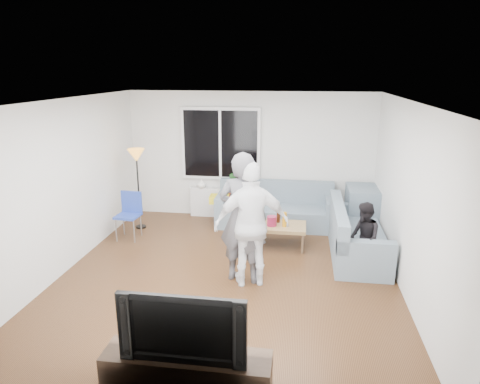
% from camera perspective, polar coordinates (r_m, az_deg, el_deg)
% --- Properties ---
extents(floor, '(5.00, 5.50, 0.04)m').
position_cam_1_polar(floor, '(6.66, -1.62, -11.12)').
color(floor, '#56351C').
rests_on(floor, ground).
extents(ceiling, '(5.00, 5.50, 0.04)m').
position_cam_1_polar(ceiling, '(5.94, -1.82, 12.18)').
color(ceiling, white).
rests_on(ceiling, ground).
extents(wall_back, '(5.00, 0.04, 2.60)m').
position_cam_1_polar(wall_back, '(8.84, 1.38, 4.80)').
color(wall_back, silver).
rests_on(wall_back, ground).
extents(wall_front, '(5.00, 0.04, 2.60)m').
position_cam_1_polar(wall_front, '(3.66, -9.34, -12.12)').
color(wall_front, silver).
rests_on(wall_front, ground).
extents(wall_left, '(0.04, 5.50, 2.60)m').
position_cam_1_polar(wall_left, '(7.05, -22.34, 0.68)').
color(wall_left, silver).
rests_on(wall_left, ground).
extents(wall_right, '(0.04, 5.50, 2.60)m').
position_cam_1_polar(wall_right, '(6.27, 21.63, -1.05)').
color(wall_right, silver).
rests_on(wall_right, ground).
extents(window_frame, '(1.62, 0.06, 1.47)m').
position_cam_1_polar(window_frame, '(8.81, -2.58, 6.40)').
color(window_frame, white).
rests_on(window_frame, wall_back).
extents(window_glass, '(1.50, 0.02, 1.35)m').
position_cam_1_polar(window_glass, '(8.77, -2.63, 6.35)').
color(window_glass, black).
rests_on(window_glass, window_frame).
extents(window_mullion, '(0.05, 0.03, 1.35)m').
position_cam_1_polar(window_mullion, '(8.76, -2.64, 6.34)').
color(window_mullion, white).
rests_on(window_mullion, window_frame).
extents(radiator, '(1.30, 0.12, 0.62)m').
position_cam_1_polar(radiator, '(9.06, -2.53, -1.40)').
color(radiator, silver).
rests_on(radiator, floor).
extents(potted_plant, '(0.23, 0.20, 0.36)m').
position_cam_1_polar(potted_plant, '(8.85, -1.04, 1.49)').
color(potted_plant, '#276127').
rests_on(potted_plant, radiator).
extents(vase, '(0.23, 0.23, 0.19)m').
position_cam_1_polar(vase, '(9.00, -5.13, 1.12)').
color(vase, white).
rests_on(vase, radiator).
extents(sofa_back_section, '(2.30, 0.85, 0.85)m').
position_cam_1_polar(sofa_back_section, '(8.53, 4.69, -1.75)').
color(sofa_back_section, slate).
rests_on(sofa_back_section, floor).
extents(sofa_right_section, '(2.00, 0.85, 0.85)m').
position_cam_1_polar(sofa_right_section, '(7.42, 15.40, -5.03)').
color(sofa_right_section, slate).
rests_on(sofa_right_section, floor).
extents(sofa_corner, '(0.85, 0.85, 0.85)m').
position_cam_1_polar(sofa_corner, '(8.62, 16.72, -2.20)').
color(sofa_corner, slate).
rests_on(sofa_corner, floor).
extents(cushion_yellow, '(0.40, 0.35, 0.14)m').
position_cam_1_polar(cushion_yellow, '(8.62, -2.76, -0.93)').
color(cushion_yellow, yellow).
rests_on(cushion_yellow, sofa_back_section).
extents(cushion_red, '(0.46, 0.43, 0.13)m').
position_cam_1_polar(cushion_red, '(8.65, -1.12, -0.85)').
color(cushion_red, maroon).
rests_on(cushion_red, sofa_back_section).
extents(coffee_table, '(1.11, 0.61, 0.40)m').
position_cam_1_polar(coffee_table, '(7.63, 4.53, -5.73)').
color(coffee_table, '#9D814C').
rests_on(coffee_table, floor).
extents(pitcher, '(0.17, 0.17, 0.17)m').
position_cam_1_polar(pitcher, '(7.47, 4.24, -3.85)').
color(pitcher, maroon).
rests_on(pitcher, coffee_table).
extents(side_chair, '(0.43, 0.43, 0.86)m').
position_cam_1_polar(side_chair, '(8.10, -14.63, -3.16)').
color(side_chair, '#2640A5').
rests_on(side_chair, floor).
extents(floor_lamp, '(0.32, 0.32, 1.56)m').
position_cam_1_polar(floor_lamp, '(8.52, -13.30, 0.33)').
color(floor_lamp, orange).
rests_on(floor_lamp, floor).
extents(player_left, '(0.76, 0.56, 1.92)m').
position_cam_1_polar(player_left, '(6.16, 0.34, -3.48)').
color(player_left, '#4D4D52').
rests_on(player_left, floor).
extents(player_right, '(1.14, 0.70, 1.81)m').
position_cam_1_polar(player_right, '(6.06, 1.58, -4.37)').
color(player_right, white).
rests_on(player_right, floor).
extents(spectator_right, '(0.51, 0.61, 1.10)m').
position_cam_1_polar(spectator_right, '(6.81, 16.08, -5.89)').
color(spectator_right, black).
rests_on(spectator_right, floor).
extents(spectator_back, '(0.79, 0.51, 1.16)m').
position_cam_1_polar(spectator_back, '(8.57, 0.50, -0.52)').
color(spectator_back, black).
rests_on(spectator_back, floor).
extents(tv_console, '(1.60, 0.40, 0.44)m').
position_cam_1_polar(tv_console, '(4.47, -7.00, -22.88)').
color(tv_console, '#332419').
rests_on(tv_console, floor).
extents(television, '(1.18, 0.15, 0.68)m').
position_cam_1_polar(television, '(4.14, -7.28, -16.83)').
color(television, black).
rests_on(television, tv_console).
extents(bottle_c, '(0.07, 0.07, 0.20)m').
position_cam_1_polar(bottle_c, '(7.63, 5.12, -3.30)').
color(bottle_c, black).
rests_on(bottle_c, coffee_table).
extents(bottle_d, '(0.07, 0.07, 0.26)m').
position_cam_1_polar(bottle_d, '(7.43, 5.93, -3.64)').
color(bottle_d, orange).
rests_on(bottle_d, coffee_table).
extents(bottle_a, '(0.07, 0.07, 0.21)m').
position_cam_1_polar(bottle_a, '(7.68, 2.05, -3.09)').
color(bottle_a, '#F55B0E').
rests_on(bottle_a, coffee_table).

